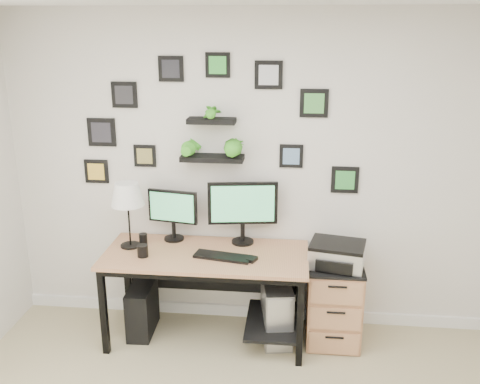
# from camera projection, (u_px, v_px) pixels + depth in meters

# --- Properties ---
(room) EXTENTS (4.00, 4.00, 4.00)m
(room) POSITION_uv_depth(u_px,v_px,m) (250.00, 311.00, 4.70)
(room) COLOR tan
(room) RESTS_ON ground
(desk) EXTENTS (1.60, 0.70, 0.75)m
(desk) POSITION_uv_depth(u_px,v_px,m) (211.00, 266.00, 4.25)
(desk) COLOR tan
(desk) RESTS_ON ground
(monitor_left) EXTENTS (0.42, 0.19, 0.43)m
(monitor_left) POSITION_uv_depth(u_px,v_px,m) (173.00, 211.00, 4.37)
(monitor_left) COLOR black
(monitor_left) RESTS_ON desk
(monitor_right) EXTENTS (0.56, 0.20, 0.52)m
(monitor_right) POSITION_uv_depth(u_px,v_px,m) (243.00, 208.00, 4.29)
(monitor_right) COLOR black
(monitor_right) RESTS_ON desk
(keyboard) EXTENTS (0.46, 0.22, 0.02)m
(keyboard) POSITION_uv_depth(u_px,v_px,m) (223.00, 257.00, 4.10)
(keyboard) COLOR black
(keyboard) RESTS_ON desk
(mouse) EXTENTS (0.09, 0.11, 0.03)m
(mouse) POSITION_uv_depth(u_px,v_px,m) (252.00, 259.00, 4.05)
(mouse) COLOR black
(mouse) RESTS_ON desk
(table_lamp) EXTENTS (0.26, 0.26, 0.53)m
(table_lamp) POSITION_uv_depth(u_px,v_px,m) (127.00, 196.00, 4.19)
(table_lamp) COLOR black
(table_lamp) RESTS_ON desk
(mug) EXTENTS (0.08, 0.08, 0.10)m
(mug) POSITION_uv_depth(u_px,v_px,m) (143.00, 251.00, 4.12)
(mug) COLOR black
(mug) RESTS_ON desk
(pen_cup) EXTENTS (0.07, 0.07, 0.09)m
(pen_cup) POSITION_uv_depth(u_px,v_px,m) (143.00, 239.00, 4.36)
(pen_cup) COLOR black
(pen_cup) RESTS_ON desk
(pc_tower_black) EXTENTS (0.20, 0.42, 0.42)m
(pc_tower_black) POSITION_uv_depth(u_px,v_px,m) (142.00, 309.00, 4.43)
(pc_tower_black) COLOR black
(pc_tower_black) RESTS_ON ground
(pc_tower_grey) EXTENTS (0.29, 0.52, 0.49)m
(pc_tower_grey) POSITION_uv_depth(u_px,v_px,m) (277.00, 310.00, 4.34)
(pc_tower_grey) COLOR gray
(pc_tower_grey) RESTS_ON ground
(file_cabinet) EXTENTS (0.43, 0.53, 0.67)m
(file_cabinet) POSITION_uv_depth(u_px,v_px,m) (333.00, 301.00, 4.30)
(file_cabinet) COLOR tan
(file_cabinet) RESTS_ON ground
(printer) EXTENTS (0.46, 0.40, 0.19)m
(printer) POSITION_uv_depth(u_px,v_px,m) (337.00, 254.00, 4.13)
(printer) COLOR silver
(printer) RESTS_ON file_cabinet
(wall_decor) EXTENTS (2.26, 0.18, 1.09)m
(wall_decor) POSITION_uv_depth(u_px,v_px,m) (211.00, 131.00, 4.19)
(wall_decor) COLOR black
(wall_decor) RESTS_ON ground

